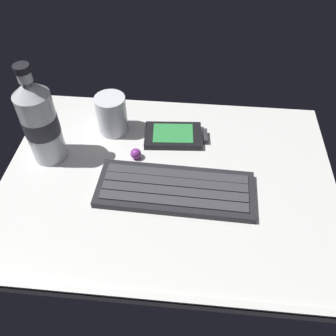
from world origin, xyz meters
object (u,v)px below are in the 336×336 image
at_px(keyboard, 175,189).
at_px(trackball_mouse, 136,154).
at_px(juice_cup, 112,116).
at_px(handheld_device, 176,136).
at_px(water_bottle, 40,121).

xyz_separation_m(keyboard, trackball_mouse, (-0.09, 0.08, 0.00)).
height_order(keyboard, trackball_mouse, trackball_mouse).
bearing_deg(juice_cup, keyboard, -47.60).
xyz_separation_m(keyboard, handheld_device, (-0.01, 0.15, -0.00)).
distance_m(keyboard, juice_cup, 0.22).
bearing_deg(keyboard, juice_cup, 132.40).
relative_size(handheld_device, water_bottle, 0.63).
bearing_deg(handheld_device, juice_cup, 173.77).
relative_size(handheld_device, juice_cup, 1.55).
xyz_separation_m(handheld_device, trackball_mouse, (-0.08, -0.07, 0.00)).
distance_m(keyboard, water_bottle, 0.28).
xyz_separation_m(juice_cup, trackball_mouse, (0.06, -0.08, -0.03)).
distance_m(keyboard, trackball_mouse, 0.12).
bearing_deg(water_bottle, trackball_mouse, 3.14).
xyz_separation_m(juice_cup, water_bottle, (-0.11, -0.09, 0.05)).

